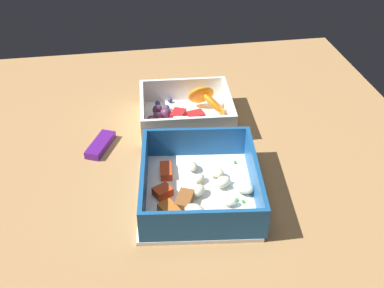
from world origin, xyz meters
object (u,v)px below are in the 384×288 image
Objects in this scene: candy_bar at (100,145)px; fruit_bowl at (188,113)px; pasta_container at (200,187)px; paper_cup_liner at (165,90)px.

fruit_bowl is at bearing -69.79° from candy_bar.
fruit_bowl is at bearing 3.07° from pasta_container.
candy_bar is at bearing 51.31° from pasta_container.
pasta_container reaches higher than candy_bar.
candy_bar is 1.98× the size of paper_cup_liner.
paper_cup_liner is (30.03, 1.47, -0.61)cm from pasta_container.
pasta_container reaches higher than paper_cup_liner.
paper_cup_liner is at bearing -37.96° from candy_bar.
fruit_bowl reaches higher than candy_bar.
paper_cup_liner reaches higher than candy_bar.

